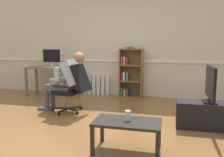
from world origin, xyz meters
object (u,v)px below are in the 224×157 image
(computer_desk, at_px, (53,71))
(radiator, at_px, (94,85))
(computer_mouse, at_px, (62,67))
(tv_screen, at_px, (210,83))
(bookshelf, at_px, (130,74))
(person_seated, at_px, (66,80))
(tv_stand, at_px, (208,115))
(drinking_glass, at_px, (128,115))
(office_chair, at_px, (73,87))
(coffee_table, at_px, (127,125))
(imac_monitor, at_px, (52,56))
(keyboard, at_px, (51,67))

(computer_desk, xyz_separation_m, radiator, (1.03, 0.39, -0.38))
(computer_mouse, height_order, tv_screen, tv_screen)
(bookshelf, height_order, person_seated, bookshelf)
(computer_desk, height_order, tv_stand, computer_desk)
(computer_desk, relative_size, drinking_glass, 10.80)
(office_chair, height_order, tv_screen, tv_screen)
(computer_desk, height_order, person_seated, person_seated)
(radiator, bearing_deg, computer_mouse, -143.60)
(office_chair, relative_size, drinking_glass, 7.69)
(bookshelf, distance_m, coffee_table, 3.19)
(computer_mouse, bearing_deg, radiator, 36.40)
(bookshelf, bearing_deg, imac_monitor, -174.07)
(keyboard, distance_m, tv_stand, 3.99)
(drinking_glass, bearing_deg, coffee_table, -98.63)
(imac_monitor, relative_size, radiator, 0.63)
(person_seated, xyz_separation_m, tv_screen, (2.65, -0.32, 0.09))
(bookshelf, distance_m, tv_screen, 2.58)
(computer_mouse, bearing_deg, tv_stand, -25.30)
(radiator, height_order, tv_screen, tv_screen)
(keyboard, height_order, computer_mouse, computer_mouse)
(radiator, relative_size, tv_screen, 1.04)
(bookshelf, relative_size, drinking_glass, 10.25)
(computer_desk, bearing_deg, computer_mouse, -19.57)
(radiator, distance_m, drinking_glass, 3.55)
(radiator, relative_size, person_seated, 0.72)
(coffee_table, height_order, drinking_glass, drinking_glass)
(computer_mouse, xyz_separation_m, office_chair, (0.86, -1.28, -0.25))
(radiator, relative_size, coffee_table, 1.03)
(computer_desk, relative_size, office_chair, 1.40)
(keyboard, height_order, bookshelf, bookshelf)
(radiator, bearing_deg, computer_desk, -159.25)
(radiator, bearing_deg, tv_stand, -38.29)
(office_chair, distance_m, coffee_table, 1.98)
(tv_stand, distance_m, drinking_glass, 1.60)
(imac_monitor, bearing_deg, tv_screen, -25.48)
(keyboard, relative_size, computer_mouse, 4.27)
(coffee_table, bearing_deg, drinking_glass, 81.37)
(tv_stand, xyz_separation_m, drinking_glass, (-1.12, -1.12, 0.24))
(office_chair, bearing_deg, person_seated, -90.00)
(office_chair, distance_m, tv_stand, 2.51)
(computer_desk, bearing_deg, coffee_table, -48.12)
(computer_desk, xyz_separation_m, person_seated, (1.03, -1.37, 0.00))
(computer_mouse, relative_size, radiator, 0.12)
(tv_stand, height_order, coffee_table, tv_stand)
(radiator, relative_size, tv_stand, 0.86)
(person_seated, height_order, coffee_table, person_seated)
(tv_screen, bearing_deg, coffee_table, 135.78)
(tv_stand, bearing_deg, coffee_table, -134.51)
(computer_mouse, bearing_deg, keyboard, -176.17)
(computer_mouse, height_order, radiator, computer_mouse)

